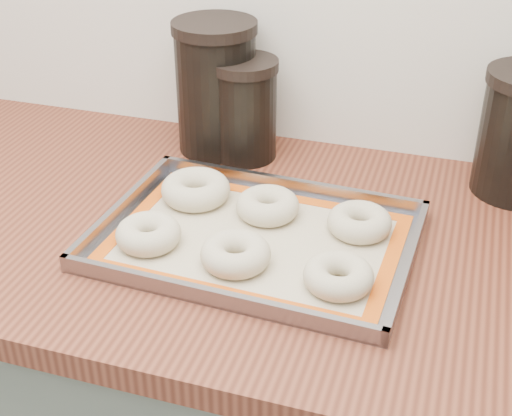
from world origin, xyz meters
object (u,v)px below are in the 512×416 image
(bagel_front_right, at_px, (338,276))
(canister_mid, at_px, (245,109))
(canister_left, at_px, (216,87))
(baking_tray, at_px, (256,239))
(bagel_front_mid, at_px, (236,254))
(bagel_front_left, at_px, (148,234))
(bagel_back_mid, at_px, (268,206))
(bagel_back_right, at_px, (359,222))
(bagel_back_left, at_px, (196,189))

(bagel_front_right, relative_size, canister_mid, 0.52)
(canister_left, distance_m, canister_mid, 0.07)
(baking_tray, distance_m, bagel_front_mid, 0.07)
(bagel_front_left, height_order, canister_left, canister_left)
(bagel_back_mid, bearing_deg, bagel_front_left, -137.86)
(baking_tray, xyz_separation_m, bagel_back_right, (0.14, 0.07, 0.02))
(bagel_front_left, height_order, bagel_back_right, same)
(bagel_front_mid, bearing_deg, bagel_front_right, -2.42)
(baking_tray, bearing_deg, bagel_front_right, -28.19)
(bagel_front_mid, height_order, canister_left, canister_left)
(bagel_back_mid, relative_size, canister_mid, 0.54)
(baking_tray, bearing_deg, bagel_back_mid, 92.69)
(baking_tray, bearing_deg, canister_mid, 111.48)
(bagel_front_left, distance_m, bagel_front_right, 0.29)
(bagel_front_right, bearing_deg, bagel_back_right, 89.08)
(baking_tray, xyz_separation_m, bagel_back_mid, (-0.00, 0.07, 0.02))
(bagel_front_mid, xyz_separation_m, bagel_back_mid, (0.01, 0.14, 0.00))
(bagel_front_mid, bearing_deg, baking_tray, 83.03)
(bagel_front_mid, distance_m, canister_left, 0.40)
(bagel_front_left, bearing_deg, baking_tray, 21.77)
(bagel_front_left, bearing_deg, bagel_back_right, 23.54)
(baking_tray, relative_size, bagel_back_left, 4.24)
(baking_tray, xyz_separation_m, bagel_front_right, (0.14, -0.07, 0.01))
(baking_tray, xyz_separation_m, canister_left, (-0.17, 0.28, 0.11))
(bagel_front_mid, xyz_separation_m, canister_mid, (-0.10, 0.34, 0.07))
(baking_tray, relative_size, bagel_back_mid, 4.81)
(baking_tray, xyz_separation_m, bagel_front_mid, (-0.01, -0.07, 0.02))
(bagel_front_right, bearing_deg, bagel_front_left, 176.74)
(bagel_back_right, distance_m, canister_mid, 0.33)
(bagel_front_right, xyz_separation_m, bagel_back_mid, (-0.14, 0.15, 0.00))
(bagel_back_mid, height_order, canister_mid, canister_mid)
(bagel_front_mid, relative_size, bagel_back_left, 0.89)
(canister_left, bearing_deg, bagel_front_left, -86.93)
(bagel_front_mid, bearing_deg, bagel_back_mid, 87.93)
(bagel_back_right, bearing_deg, baking_tray, -154.68)
(bagel_front_left, xyz_separation_m, bagel_front_right, (0.29, -0.02, -0.00))
(bagel_front_left, bearing_deg, canister_mid, 82.81)
(canister_mid, bearing_deg, canister_left, 164.14)
(bagel_back_mid, bearing_deg, bagel_back_left, 174.48)
(bagel_front_right, bearing_deg, bagel_back_mid, 134.42)
(bagel_front_right, bearing_deg, baking_tray, 151.81)
(canister_mid, bearing_deg, baking_tray, -68.52)
(bagel_front_right, relative_size, bagel_back_left, 0.86)
(bagel_front_left, relative_size, bagel_back_left, 0.86)
(bagel_back_right, bearing_deg, canister_mid, 140.94)
(bagel_back_right, bearing_deg, bagel_back_left, 176.61)
(baking_tray, height_order, canister_mid, canister_mid)
(bagel_front_mid, xyz_separation_m, bagel_back_left, (-0.12, 0.15, 0.00))
(bagel_front_mid, height_order, canister_mid, canister_mid)
(bagel_front_left, xyz_separation_m, bagel_back_right, (0.29, 0.13, -0.00))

